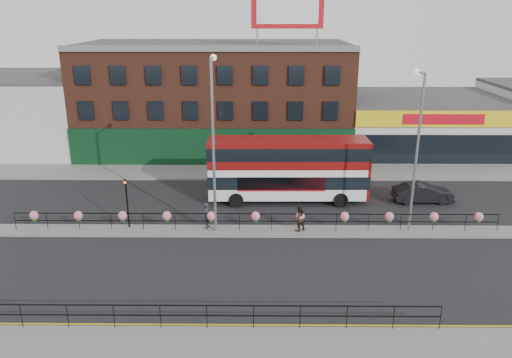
{
  "coord_description": "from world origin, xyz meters",
  "views": [
    {
      "loc": [
        0.26,
        -28.42,
        13.15
      ],
      "look_at": [
        0.0,
        3.0,
        2.5
      ],
      "focal_mm": 35.0,
      "sensor_mm": 36.0,
      "label": 1
    }
  ],
  "objects_px": {
    "double_decker_bus": "(289,163)",
    "pedestrian_b": "(299,218)",
    "pedestrian_a": "(207,215)",
    "car": "(423,193)",
    "lamp_column_west": "(213,131)",
    "lamp_column_east": "(417,139)"
  },
  "relations": [
    {
      "from": "double_decker_bus",
      "to": "pedestrian_b",
      "type": "height_order",
      "value": "double_decker_bus"
    },
    {
      "from": "double_decker_bus",
      "to": "pedestrian_a",
      "type": "distance_m",
      "value": 7.66
    },
    {
      "from": "pedestrian_b",
      "to": "car",
      "type": "bearing_deg",
      "value": -178.94
    },
    {
      "from": "pedestrian_a",
      "to": "lamp_column_east",
      "type": "distance_m",
      "value": 13.53
    },
    {
      "from": "pedestrian_a",
      "to": "pedestrian_b",
      "type": "height_order",
      "value": "pedestrian_b"
    },
    {
      "from": "lamp_column_west",
      "to": "lamp_column_east",
      "type": "xyz_separation_m",
      "value": [
        12.06,
        0.17,
        -0.51
      ]
    },
    {
      "from": "pedestrian_a",
      "to": "lamp_column_west",
      "type": "height_order",
      "value": "lamp_column_west"
    },
    {
      "from": "double_decker_bus",
      "to": "pedestrian_a",
      "type": "bearing_deg",
      "value": -135.91
    },
    {
      "from": "car",
      "to": "lamp_column_west",
      "type": "distance_m",
      "value": 16.39
    },
    {
      "from": "lamp_column_west",
      "to": "double_decker_bus",
      "type": "bearing_deg",
      "value": 47.94
    },
    {
      "from": "double_decker_bus",
      "to": "lamp_column_east",
      "type": "height_order",
      "value": "lamp_column_east"
    },
    {
      "from": "lamp_column_west",
      "to": "car",
      "type": "bearing_deg",
      "value": 19.32
    },
    {
      "from": "pedestrian_b",
      "to": "lamp_column_west",
      "type": "xyz_separation_m",
      "value": [
        -5.16,
        0.26,
        5.4
      ]
    },
    {
      "from": "car",
      "to": "pedestrian_b",
      "type": "relative_size",
      "value": 2.48
    },
    {
      "from": "car",
      "to": "lamp_column_east",
      "type": "relative_size",
      "value": 0.44
    },
    {
      "from": "pedestrian_b",
      "to": "pedestrian_a",
      "type": "bearing_deg",
      "value": -32.66
    },
    {
      "from": "double_decker_bus",
      "to": "pedestrian_b",
      "type": "xyz_separation_m",
      "value": [
        0.37,
        -5.57,
        -1.81
      ]
    },
    {
      "from": "car",
      "to": "lamp_column_west",
      "type": "bearing_deg",
      "value": 107.87
    },
    {
      "from": "double_decker_bus",
      "to": "lamp_column_east",
      "type": "xyz_separation_m",
      "value": [
        7.26,
        -5.15,
        3.08
      ]
    },
    {
      "from": "car",
      "to": "double_decker_bus",
      "type": "bearing_deg",
      "value": 87.18
    },
    {
      "from": "double_decker_bus",
      "to": "lamp_column_west",
      "type": "distance_m",
      "value": 8.01
    },
    {
      "from": "car",
      "to": "lamp_column_east",
      "type": "distance_m",
      "value": 7.56
    }
  ]
}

